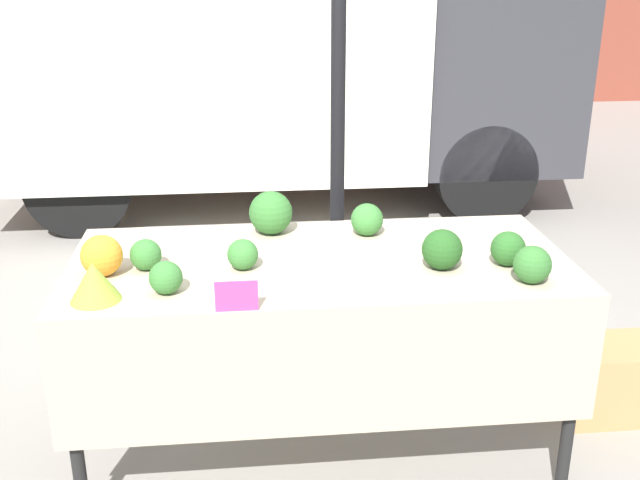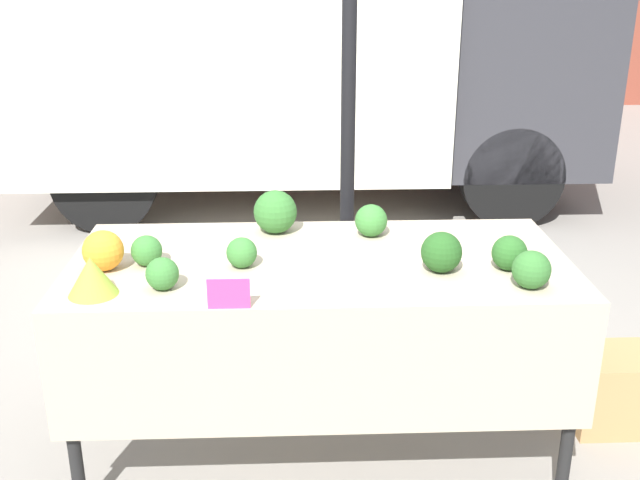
{
  "view_description": "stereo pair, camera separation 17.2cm",
  "coord_description": "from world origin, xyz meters",
  "views": [
    {
      "loc": [
        -0.28,
        -2.75,
        1.99
      ],
      "look_at": [
        0.0,
        0.0,
        0.96
      ],
      "focal_mm": 42.0,
      "sensor_mm": 36.0,
      "label": 1
    },
    {
      "loc": [
        -0.11,
        -2.76,
        1.99
      ],
      "look_at": [
        0.0,
        0.0,
        0.96
      ],
      "focal_mm": 42.0,
      "sensor_mm": 36.0,
      "label": 2
    }
  ],
  "objects": [
    {
      "name": "broccoli_head_4",
      "position": [
        0.46,
        -0.15,
        0.96
      ],
      "size": [
        0.16,
        0.16,
        0.16
      ],
      "color": "#23511E",
      "rests_on": "market_table"
    },
    {
      "name": "broccoli_head_7",
      "position": [
        -0.67,
        -0.04,
        0.94
      ],
      "size": [
        0.12,
        0.12,
        0.12
      ],
      "color": "#387533",
      "rests_on": "market_table"
    },
    {
      "name": "parked_truck",
      "position": [
        -0.13,
        3.76,
        1.42
      ],
      "size": [
        4.72,
        2.17,
        2.66
      ],
      "color": "silver",
      "rests_on": "ground_plane"
    },
    {
      "name": "produce_crate",
      "position": [
        1.4,
        0.12,
        0.18
      ],
      "size": [
        0.51,
        0.32,
        0.35
      ],
      "color": "tan",
      "rests_on": "ground_plane"
    },
    {
      "name": "tent_pole",
      "position": [
        0.17,
        0.78,
        1.22
      ],
      "size": [
        0.07,
        0.07,
        2.43
      ],
      "color": "black",
      "rests_on": "ground_plane"
    },
    {
      "name": "broccoli_head_2",
      "position": [
        0.75,
        -0.31,
        0.95
      ],
      "size": [
        0.14,
        0.14,
        0.14
      ],
      "color": "#336B2D",
      "rests_on": "market_table"
    },
    {
      "name": "romanesco_head",
      "position": [
        -0.82,
        -0.31,
        0.95
      ],
      "size": [
        0.18,
        0.18,
        0.14
      ],
      "color": "#93B238",
      "rests_on": "market_table"
    },
    {
      "name": "broccoli_head_5",
      "position": [
        -0.31,
        -0.07,
        0.94
      ],
      "size": [
        0.12,
        0.12,
        0.12
      ],
      "color": "#387533",
      "rests_on": "market_table"
    },
    {
      "name": "broccoli_head_3",
      "position": [
        0.72,
        -0.14,
        0.95
      ],
      "size": [
        0.14,
        0.14,
        0.14
      ],
      "color": "#285B23",
      "rests_on": "market_table"
    },
    {
      "name": "broccoli_head_6",
      "position": [
        0.23,
        0.26,
        0.95
      ],
      "size": [
        0.14,
        0.14,
        0.14
      ],
      "color": "#387533",
      "rests_on": "market_table"
    },
    {
      "name": "orange_cauliflower",
      "position": [
        -0.83,
        -0.08,
        0.96
      ],
      "size": [
        0.16,
        0.16,
        0.16
      ],
      "color": "orange",
      "rests_on": "market_table"
    },
    {
      "name": "ground_plane",
      "position": [
        0.0,
        0.0,
        0.0
      ],
      "size": [
        40.0,
        40.0,
        0.0
      ],
      "primitive_type": "plane",
      "color": "gray"
    },
    {
      "name": "market_table",
      "position": [
        0.0,
        -0.07,
        0.77
      ],
      "size": [
        1.98,
        0.91,
        0.88
      ],
      "color": "tan",
      "rests_on": "ground_plane"
    },
    {
      "name": "broccoli_head_1",
      "position": [
        -0.58,
        -0.27,
        0.94
      ],
      "size": [
        0.12,
        0.12,
        0.12
      ],
      "color": "#387533",
      "rests_on": "market_table"
    },
    {
      "name": "broccoli_head_0",
      "position": [
        -0.18,
        0.32,
        0.97
      ],
      "size": [
        0.19,
        0.19,
        0.19
      ],
      "color": "#336B2D",
      "rests_on": "market_table"
    },
    {
      "name": "price_sign",
      "position": [
        -0.33,
        -0.44,
        0.93
      ],
      "size": [
        0.15,
        0.01,
        0.11
      ],
      "color": "#E53D84",
      "rests_on": "market_table"
    }
  ]
}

